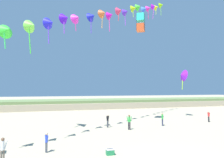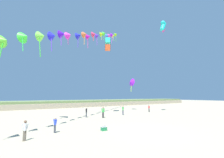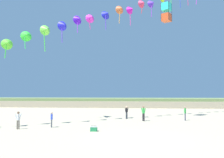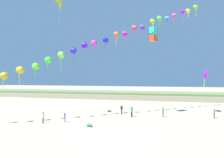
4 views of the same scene
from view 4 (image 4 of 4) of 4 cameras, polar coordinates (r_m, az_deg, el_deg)
ground_plane at (r=23.54m, az=0.43°, el=-15.54°), size 240.00×240.00×0.00m
dune_ridge at (r=61.59m, az=8.68°, el=-4.64°), size 120.00×11.89×2.02m
person_near_left at (r=33.24m, az=5.66°, el=-9.02°), size 0.56×0.41×1.75m
person_near_right at (r=35.52m, az=2.76°, el=-8.53°), size 0.48×0.42×1.61m
person_mid_center at (r=34.08m, az=14.37°, el=-8.88°), size 0.23×0.58×1.66m
person_far_left at (r=30.20m, az=-19.08°, el=-10.17°), size 0.55×0.27×1.60m
person_far_right at (r=35.87m, az=27.19°, el=-8.57°), size 0.21×0.54×1.54m
person_far_center at (r=30.14m, az=-13.32°, el=-10.32°), size 0.30×0.49×1.48m
kite_banner_string at (r=35.73m, az=1.28°, el=12.40°), size 31.60×24.60×22.26m
large_kite_low_lead at (r=40.71m, az=24.91°, el=1.23°), size 1.15×2.09×3.54m
large_kite_mid_trail at (r=37.22m, az=11.66°, el=12.41°), size 1.51×1.51×2.52m
large_kite_outer_drift at (r=37.14m, az=-14.78°, el=20.58°), size 2.62×3.07×5.19m
beach_cooler at (r=26.93m, az=-6.42°, el=-13.02°), size 0.58×0.41×0.46m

